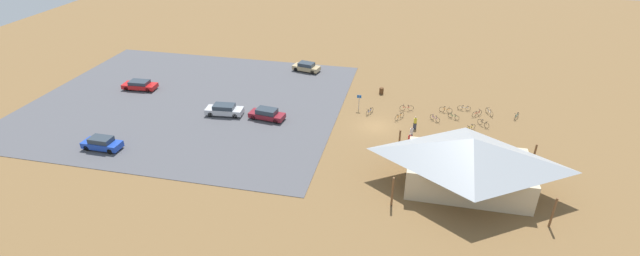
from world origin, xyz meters
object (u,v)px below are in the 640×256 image
at_px(bicycle_silver_back_row, 464,108).
at_px(bicycle_blue_yard_front, 370,111).
at_px(lot_sign, 359,100).
at_px(bicycle_green_by_bin, 454,116).
at_px(bike_pavilion, 470,160).
at_px(car_maroon_back_corner, 267,114).
at_px(car_silver_by_curb, 224,110).
at_px(visitor_by_pavilion, 411,133).
at_px(bicycle_red_front_row, 407,108).
at_px(car_tan_mid_lot, 306,67).
at_px(bicycle_white_near_porch, 489,112).
at_px(bicycle_red_edge_north, 477,114).
at_px(bicycle_orange_trailside, 446,110).
at_px(bicycle_teal_lone_west, 517,116).
at_px(car_blue_end_stall, 102,143).
at_px(car_red_aisle_side, 140,85).
at_px(visitor_at_bikes, 409,140).
at_px(bicycle_yellow_yard_left, 470,128).
at_px(visitor_near_lot, 415,122).
at_px(bicycle_black_lone_east, 483,123).
at_px(bicycle_purple_yard_right, 435,118).
at_px(trash_bin, 381,91).
at_px(bicycle_orange_near_sign, 399,117).

xyz_separation_m(bicycle_silver_back_row, bicycle_blue_yard_front, (11.89, 3.69, 0.03)).
bearing_deg(lot_sign, bicycle_green_by_bin, -179.89).
xyz_separation_m(bike_pavilion, car_maroon_back_corner, (23.50, -9.35, -2.32)).
bearing_deg(car_silver_by_curb, visitor_by_pavilion, 176.83).
height_order(bicycle_red_front_row, car_tan_mid_lot, car_tan_mid_lot).
bearing_deg(bicycle_blue_yard_front, bicycle_white_near_porch, -168.37).
distance_m(bike_pavilion, bicycle_white_near_porch, 17.35).
distance_m(bike_pavilion, bicycle_red_edge_north, 16.34).
bearing_deg(car_tan_mid_lot, bicycle_orange_trailside, 154.46).
distance_m(bicycle_red_front_row, bicycle_silver_back_row, 7.52).
height_order(bicycle_teal_lone_west, car_blue_end_stall, car_blue_end_stall).
bearing_deg(car_blue_end_stall, visitor_by_pavilion, -164.09).
height_order(bicycle_red_edge_north, car_red_aisle_side, car_red_aisle_side).
xyz_separation_m(bicycle_green_by_bin, visitor_at_bikes, (5.14, 8.20, 0.57)).
height_order(bicycle_blue_yard_front, bicycle_teal_lone_west, bicycle_teal_lone_west).
distance_m(bicycle_red_front_row, bicycle_blue_yard_front, 4.98).
relative_size(bicycle_yellow_yard_left, car_tan_mid_lot, 0.28).
height_order(bicycle_red_front_row, car_maroon_back_corner, car_maroon_back_corner).
bearing_deg(bicycle_blue_yard_front, car_maroon_back_corner, 19.03).
xyz_separation_m(bicycle_white_near_porch, bicycle_orange_trailside, (5.43, 0.54, 0.01)).
bearing_deg(visitor_at_bikes, bicycle_teal_lone_west, -142.11).
relative_size(bicycle_white_near_porch, car_silver_by_curb, 0.34).
height_order(visitor_at_bikes, visitor_near_lot, visitor_at_bikes).
height_order(bicycle_green_by_bin, bicycle_white_near_porch, bicycle_white_near_porch).
bearing_deg(bicycle_black_lone_east, bicycle_silver_back_row, -62.80).
relative_size(car_silver_by_curb, visitor_near_lot, 2.92).
distance_m(bicycle_green_by_bin, car_silver_by_curb, 29.01).
bearing_deg(car_red_aisle_side, visitor_near_lot, 175.08).
distance_m(lot_sign, bicycle_purple_yard_right, 9.84).
distance_m(visitor_by_pavilion, visitor_near_lot, 2.87).
xyz_separation_m(visitor_at_bikes, visitor_by_pavilion, (-0.15, -1.65, -0.01)).
xyz_separation_m(bicycle_white_near_porch, visitor_at_bikes, (9.62, 10.35, 0.54)).
xyz_separation_m(trash_bin, bicycle_green_by_bin, (-9.65, 5.71, -0.11)).
distance_m(car_blue_end_stall, visitor_by_pavilion, 34.82).
xyz_separation_m(lot_sign, bicycle_teal_lone_west, (-19.76, -1.85, -1.05)).
bearing_deg(visitor_at_bikes, car_tan_mid_lot, -49.68).
height_order(bicycle_green_by_bin, car_blue_end_stall, car_blue_end_stall).
bearing_deg(bicycle_green_by_bin, lot_sign, 0.11).
distance_m(bicycle_teal_lone_west, bicycle_yellow_yard_left, 7.48).
xyz_separation_m(bicycle_orange_near_sign, bicycle_orange_trailside, (-5.71, -3.20, -0.01)).
relative_size(car_silver_by_curb, visitor_at_bikes, 2.79).
relative_size(car_tan_mid_lot, visitor_at_bikes, 2.58).
height_order(trash_bin, bicycle_green_by_bin, trash_bin).
relative_size(car_red_aisle_side, visitor_by_pavilion, 2.82).
xyz_separation_m(trash_bin, visitor_at_bikes, (-4.51, 13.91, 0.46)).
relative_size(bicycle_purple_yard_right, car_silver_by_curb, 0.25).
xyz_separation_m(bicycle_purple_yard_right, bicycle_red_edge_north, (-5.21, -2.51, 0.02)).
bearing_deg(bike_pavilion, car_silver_by_curb, -17.71).
bearing_deg(bicycle_orange_near_sign, bicycle_red_edge_north, -162.61).
height_order(bicycle_yellow_yard_left, bicycle_red_edge_north, bicycle_red_edge_north).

